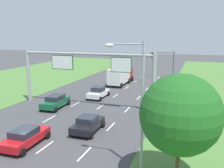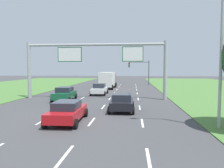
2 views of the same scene
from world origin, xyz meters
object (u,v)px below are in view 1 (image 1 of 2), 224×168
Objects in this scene: car_far_ahead at (88,124)px; street_lamp at (137,97)px; car_lead_silver at (98,92)px; box_truck at (121,75)px; car_near_red at (25,137)px; car_mid_lane at (55,101)px; sign_gantry at (86,68)px; traffic_light_mast at (164,59)px; roadside_tree_near at (180,115)px.

car_far_ahead is 8.92m from street_lamp.
car_lead_silver is 0.52× the size of box_truck.
car_near_red is at bearing 175.19° from street_lamp.
car_lead_silver is 0.96× the size of car_mid_lane.
car_mid_lane is at bearing 139.74° from street_lamp.
car_far_ahead is 9.20m from sign_gantry.
traffic_light_mast is (6.46, 19.84, 3.08)m from car_lead_silver.
car_lead_silver is 1.07× the size of car_far_ahead.
car_near_red is 10.35m from street_lamp.
car_near_red is at bearing -89.00° from car_lead_silver.
box_truck reaches higher than car_near_red.
car_near_red is 0.67× the size of roadside_tree_near.
car_mid_lane is 0.26× the size of sign_gantry.
car_mid_lane is (-3.40, 10.03, 0.06)m from car_near_red.
sign_gantry is 15.71m from street_lamp.
car_far_ahead is at bearing -64.38° from sign_gantry.
sign_gantry is (3.39, 1.78, 4.05)m from car_mid_lane.
sign_gantry reaches higher than car_near_red.
street_lamp is at bearing -85.05° from traffic_light_mast.
roadside_tree_near is (12.35, -28.11, 2.69)m from box_truck.
car_near_red is 16.31m from car_lead_silver.
car_lead_silver reaches higher than car_mid_lane.
car_lead_silver is 0.51× the size of street_lamp.
car_mid_lane is 8.95m from car_far_ahead.
traffic_light_mast is at bearing 67.30° from car_mid_lane.
traffic_light_mast is 37.88m from roadside_tree_near.
sign_gantry is at bearing 25.10° from car_mid_lane.
car_mid_lane is (-3.12, -6.28, 0.03)m from car_lead_silver.
car_near_red is 0.26× the size of sign_gantry.
street_lamp is (12.78, -10.82, 4.26)m from car_mid_lane.
roadside_tree_near reaches higher than car_mid_lane.
street_lamp reaches higher than sign_gantry.
car_mid_lane is at bearing -110.14° from traffic_light_mast.
car_lead_silver is at bearing 93.42° from sign_gantry.
box_truck reaches higher than car_mid_lane.
box_truck is (0.03, 10.53, 0.89)m from car_lead_silver.
traffic_light_mast is (2.63, 31.75, 3.12)m from car_far_ahead.
car_lead_silver is 20.10m from street_lamp.
traffic_light_mast is at bearing 78.76° from car_near_red.
car_far_ahead is at bearing -72.19° from car_lead_silver.
car_far_ahead is 0.72× the size of traffic_light_mast.
car_lead_silver is (-0.28, 16.31, 0.03)m from car_near_red.
car_near_red is 12.50m from sign_gantry.
roadside_tree_near is (12.12, -13.07, -0.50)m from sign_gantry.
box_truck is at bearing 89.84° from car_lead_silver.
box_truck is at bearing -124.64° from traffic_light_mast.
sign_gantry is at bearing 115.04° from car_far_ahead.
street_lamp is 2.86m from roadside_tree_near.
car_lead_silver is at bearing -88.93° from box_truck.
street_lamp is (3.20, -36.93, 1.21)m from traffic_light_mast.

